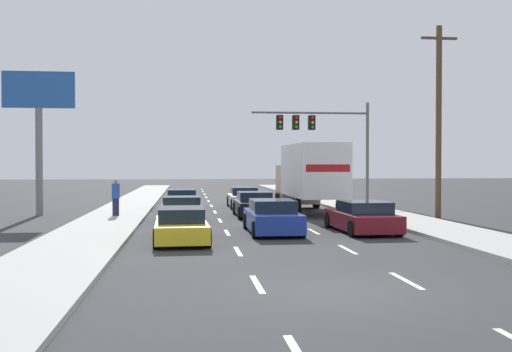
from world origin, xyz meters
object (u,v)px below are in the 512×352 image
car_white (244,198)px  pedestrian_near_corner (116,197)px  car_gray (181,200)px  car_blue (272,217)px  car_yellow (181,226)px  car_maroon (362,218)px  box_truck (309,174)px  car_green (182,210)px  traffic_signal_mast (315,129)px  roadside_billboard (39,115)px  utility_pole_mid (439,119)px  car_black (254,205)px

car_white → pedestrian_near_corner: size_ratio=2.34×
car_gray → car_blue: bearing=-73.7°
pedestrian_near_corner → car_yellow: bearing=-70.5°
car_blue → car_maroon: bearing=-1.1°
car_maroon → pedestrian_near_corner: size_ratio=2.50×
pedestrian_near_corner → car_maroon: bearing=-34.6°
car_yellow → car_blue: (3.46, 2.15, 0.05)m
box_truck → pedestrian_near_corner: bearing=-167.4°
car_green → car_blue: bearing=-55.1°
traffic_signal_mast → roadside_billboard: bearing=-156.1°
utility_pole_mid → car_maroon: bearing=-135.0°
car_white → car_gray: bearing=-160.6°
car_black → utility_pole_mid: bearing=-12.0°
car_gray → car_green: bearing=-89.4°
traffic_signal_mast → pedestrian_near_corner: bearing=-141.8°
car_blue → pedestrian_near_corner: pedestrian_near_corner is taller
car_blue → box_truck: (3.34, 9.22, 1.49)m
pedestrian_near_corner → car_blue: bearing=-46.2°
utility_pole_mid → pedestrian_near_corner: size_ratio=5.21×
car_black → car_maroon: bearing=-65.0°
car_green → car_blue: 6.11m
box_truck → traffic_signal_mast: traffic_signal_mast is taller
roadside_billboard → car_black: bearing=-10.3°
box_truck → traffic_signal_mast: bearing=75.5°
car_black → car_maroon: (3.40, -7.31, -0.01)m
car_black → car_blue: bearing=-90.9°
car_black → car_blue: (-0.12, -7.24, 0.02)m
car_gray → car_blue: (3.58, -12.20, 0.05)m
car_white → car_maroon: size_ratio=0.94×
car_gray → box_truck: size_ratio=0.51×
traffic_signal_mast → utility_pole_mid: (3.78, -10.95, -0.17)m
roadside_billboard → car_yellow: bearing=-57.1°
car_gray → car_green: (0.08, -7.18, -0.01)m
box_truck → car_white: bearing=126.4°
car_green → car_white: size_ratio=0.99×
car_yellow → box_truck: (6.80, 11.37, 1.54)m
car_white → box_truck: bearing=-53.6°
box_truck → utility_pole_mid: (5.61, -3.86, 2.74)m
car_blue → box_truck: bearing=70.1°
utility_pole_mid → car_yellow: bearing=-148.8°
car_gray → pedestrian_near_corner: bearing=-120.8°
traffic_signal_mast → car_black: bearing=-119.1°
car_white → car_black: bearing=-90.5°
car_blue → car_maroon: car_blue is taller
roadside_billboard → car_gray: bearing=22.3°
car_maroon → car_green: bearing=144.1°
car_yellow → roadside_billboard: bearing=122.9°
roadside_billboard → car_blue: bearing=-40.5°
car_blue → box_truck: size_ratio=0.51×
utility_pole_mid → roadside_billboard: utility_pole_mid is taller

